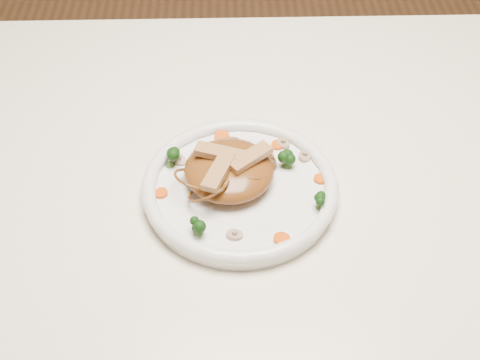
{
  "coord_description": "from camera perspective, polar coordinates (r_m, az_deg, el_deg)",
  "views": [
    {
      "loc": [
        -0.08,
        -0.68,
        1.42
      ],
      "look_at": [
        -0.06,
        -0.06,
        0.78
      ],
      "focal_mm": 49.28,
      "sensor_mm": 36.0,
      "label": 1
    }
  ],
  "objects": [
    {
      "name": "carrot_2",
      "position": [
        0.92,
        6.96,
        0.1
      ],
      "size": [
        0.02,
        0.02,
        0.0
      ],
      "primitive_type": "cylinder",
      "rotation": [
        0.0,
        0.0,
        0.28
      ],
      "color": "#E24E08",
      "rests_on": "plate"
    },
    {
      "name": "mushroom_1",
      "position": [
        0.95,
        5.62,
        2.1
      ],
      "size": [
        0.03,
        0.03,
        0.01
      ],
      "primitive_type": "cylinder",
      "rotation": [
        0.0,
        0.0,
        1.28
      ],
      "color": "tan",
      "rests_on": "plate"
    },
    {
      "name": "plate",
      "position": [
        0.91,
        0.0,
        -0.97
      ],
      "size": [
        0.28,
        0.28,
        0.02
      ],
      "primitive_type": "cylinder",
      "rotation": [
        0.0,
        0.0,
        -0.06
      ],
      "color": "white",
      "rests_on": "table"
    },
    {
      "name": "mushroom_0",
      "position": [
        0.84,
        -0.47,
        -4.77
      ],
      "size": [
        0.02,
        0.02,
        0.01
      ],
      "primitive_type": "cylinder",
      "rotation": [
        0.0,
        0.0,
        -0.12
      ],
      "color": "tan",
      "rests_on": "plate"
    },
    {
      "name": "table",
      "position": [
        1.03,
        3.27,
        -2.76
      ],
      "size": [
        1.2,
        0.8,
        0.75
      ],
      "color": "#F4E6CF",
      "rests_on": "ground"
    },
    {
      "name": "broccoli_0",
      "position": [
        0.93,
        4.12,
        1.87
      ],
      "size": [
        0.03,
        0.03,
        0.03
      ],
      "primitive_type": null,
      "rotation": [
        0.0,
        0.0,
        0.34
      ],
      "color": "#0E340A",
      "rests_on": "plate"
    },
    {
      "name": "mushroom_2",
      "position": [
        0.94,
        -5.3,
        1.75
      ],
      "size": [
        0.03,
        0.03,
        0.01
      ],
      "primitive_type": "cylinder",
      "rotation": [
        0.0,
        0.0,
        -0.59
      ],
      "color": "tan",
      "rests_on": "plate"
    },
    {
      "name": "broccoli_2",
      "position": [
        0.84,
        -3.67,
        -3.95
      ],
      "size": [
        0.03,
        0.03,
        0.03
      ],
      "primitive_type": null,
      "rotation": [
        0.0,
        0.0,
        -0.07
      ],
      "color": "#0E340A",
      "rests_on": "plate"
    },
    {
      "name": "carrot_3",
      "position": [
        0.98,
        -1.57,
        3.77
      ],
      "size": [
        0.02,
        0.02,
        0.0
      ],
      "primitive_type": "cylinder",
      "rotation": [
        0.0,
        0.0,
        -0.09
      ],
      "color": "#E24E08",
      "rests_on": "plate"
    },
    {
      "name": "broccoli_3",
      "position": [
        0.87,
        7.1,
        -1.71
      ],
      "size": [
        0.03,
        0.03,
        0.03
      ],
      "primitive_type": null,
      "rotation": [
        0.0,
        0.0,
        -0.4
      ],
      "color": "#0E340A",
      "rests_on": "plate"
    },
    {
      "name": "carrot_0",
      "position": [
        0.96,
        3.26,
        3.04
      ],
      "size": [
        0.02,
        0.02,
        0.0
      ],
      "primitive_type": "cylinder",
      "rotation": [
        0.0,
        0.0,
        0.37
      ],
      "color": "#E24E08",
      "rests_on": "plate"
    },
    {
      "name": "chicken_c",
      "position": [
        0.87,
        -1.85,
        0.75
      ],
      "size": [
        0.05,
        0.07,
        0.01
      ],
      "primitive_type": "cube",
      "rotation": [
        0.0,
        0.0,
        4.31
      ],
      "color": "tan",
      "rests_on": "noodle_mound"
    },
    {
      "name": "carrot_4",
      "position": [
        0.84,
        3.63,
        -5.11
      ],
      "size": [
        0.02,
        0.02,
        0.0
      ],
      "primitive_type": "cylinder",
      "rotation": [
        0.0,
        0.0,
        0.04
      ],
      "color": "#E24E08",
      "rests_on": "plate"
    },
    {
      "name": "broccoli_1",
      "position": [
        0.93,
        -6.15,
        2.03
      ],
      "size": [
        0.03,
        0.03,
        0.03
      ],
      "primitive_type": null,
      "rotation": [
        0.0,
        0.0,
        -0.11
      ],
      "color": "#0E340A",
      "rests_on": "plate"
    },
    {
      "name": "carrot_1",
      "position": [
        0.9,
        -6.84,
        -1.13
      ],
      "size": [
        0.02,
        0.02,
        0.0
      ],
      "primitive_type": "cylinder",
      "rotation": [
        0.0,
        0.0,
        0.2
      ],
      "color": "#E24E08",
      "rests_on": "plate"
    },
    {
      "name": "chicken_b",
      "position": [
        0.89,
        -1.78,
        2.36
      ],
      "size": [
        0.07,
        0.04,
        0.01
      ],
      "primitive_type": "cube",
      "rotation": [
        0.0,
        0.0,
        2.83
      ],
      "color": "tan",
      "rests_on": "noodle_mound"
    },
    {
      "name": "mushroom_3",
      "position": [
        0.97,
        3.77,
        3.19
      ],
      "size": [
        0.03,
        0.03,
        0.01
      ],
      "primitive_type": "cylinder",
      "rotation": [
        0.0,
        0.0,
        1.97
      ],
      "color": "tan",
      "rests_on": "plate"
    },
    {
      "name": "chicken_a",
      "position": [
        0.88,
        0.9,
        1.98
      ],
      "size": [
        0.06,
        0.06,
        0.01
      ],
      "primitive_type": "cube",
      "rotation": [
        0.0,
        0.0,
        0.69
      ],
      "color": "tan",
      "rests_on": "noodle_mound"
    },
    {
      "name": "noodle_mound",
      "position": [
        0.9,
        -0.96,
        0.86
      ],
      "size": [
        0.16,
        0.16,
        0.04
      ],
      "primitive_type": "ellipsoid",
      "rotation": [
        0.0,
        0.0,
        -0.3
      ],
      "color": "brown",
      "rests_on": "plate"
    }
  ]
}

